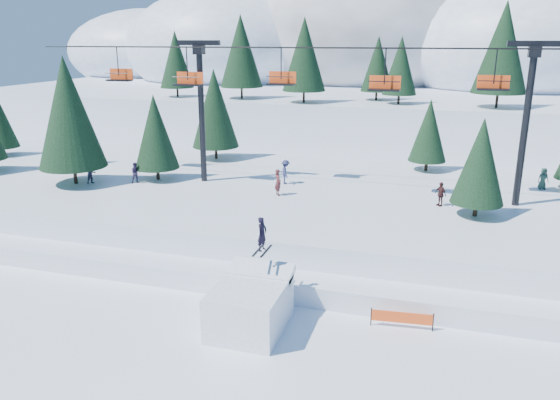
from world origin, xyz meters
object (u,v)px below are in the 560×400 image
(jump_kicker, at_px, (251,305))
(banner_near, at_px, (402,318))
(banner_far, at_px, (443,310))
(chairlift, at_px, (346,94))

(jump_kicker, xyz_separation_m, banner_near, (6.72, 1.92, -0.63))
(banner_far, bearing_deg, chairlift, 119.98)
(jump_kicker, relative_size, chairlift, 0.11)
(jump_kicker, bearing_deg, banner_near, 15.98)
(chairlift, xyz_separation_m, banner_near, (5.35, -13.70, -8.78))
(jump_kicker, distance_m, banner_far, 9.12)
(chairlift, relative_size, banner_far, 16.26)
(jump_kicker, xyz_separation_m, chairlift, (1.36, 15.62, 8.15))
(chairlift, xyz_separation_m, banner_far, (7.15, -12.39, -8.78))
(chairlift, bearing_deg, banner_near, -68.66)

